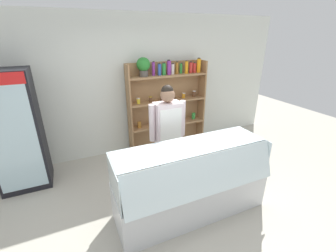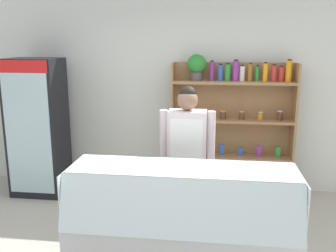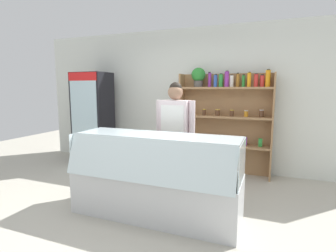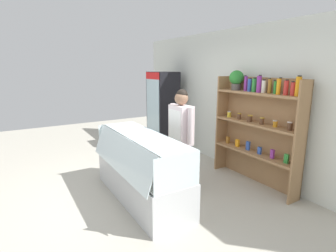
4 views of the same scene
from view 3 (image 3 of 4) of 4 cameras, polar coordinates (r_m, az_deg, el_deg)
The scene contains 6 objects.
ground_plane at distance 3.52m, azimuth -5.21°, elevation -18.14°, with size 12.00×12.00×0.00m, color #B7B2A3.
back_wall at distance 5.20m, azimuth 5.51°, elevation 5.85°, with size 6.80×0.10×2.70m, color silver.
drinks_fridge at distance 5.62m, azimuth -15.98°, elevation 1.54°, with size 0.70×0.57×1.88m.
shelving_unit at distance 4.83m, azimuth 11.84°, elevation 2.56°, with size 1.64×0.29×1.93m.
deli_display_case at distance 3.32m, azimuth -2.81°, elevation -13.84°, with size 2.04×0.74×1.01m.
shop_clerk at distance 3.81m, azimuth 1.56°, elevation -0.67°, with size 0.59×0.25×1.65m.
Camera 3 is at (1.43, -2.81, 1.56)m, focal length 28.00 mm.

